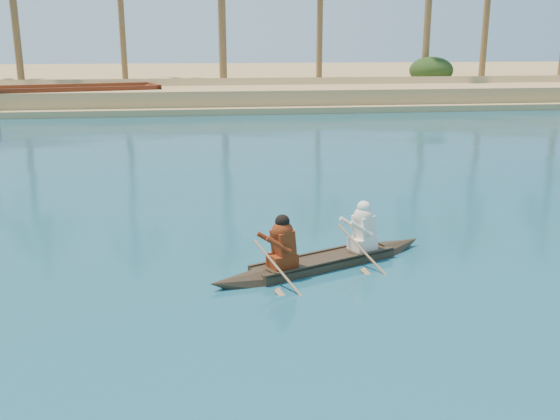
{
  "coord_description": "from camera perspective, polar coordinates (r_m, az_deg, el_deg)",
  "views": [
    {
      "loc": [
        0.27,
        -14.24,
        4.12
      ],
      "look_at": [
        2.04,
        -2.17,
        0.82
      ],
      "focal_mm": 40.0,
      "sensor_mm": 36.0,
      "label": 1
    }
  ],
  "objects": [
    {
      "name": "shrub_cluster",
      "position": [
        45.83,
        -8.85,
        11.31
      ],
      "size": [
        100.0,
        6.0,
        2.4
      ],
      "primitive_type": null,
      "color": "#183212",
      "rests_on": "ground"
    },
    {
      "name": "ground",
      "position": [
        14.82,
        -9.07,
        -1.2
      ],
      "size": [
        160.0,
        160.0,
        0.0
      ],
      "primitive_type": "plane",
      "color": "#0C3751",
      "rests_on": "ground"
    },
    {
      "name": "canoe",
      "position": [
        11.83,
        4.04,
        -3.99
      ],
      "size": [
        4.66,
        2.51,
        1.32
      ],
      "rotation": [
        0.0,
        0.0,
        0.41
      ],
      "color": "#32271B",
      "rests_on": "ground"
    },
    {
      "name": "sandy_embankment",
      "position": [
        61.23,
        -8.77,
        11.61
      ],
      "size": [
        150.0,
        51.0,
        1.5
      ],
      "color": "tan",
      "rests_on": "ground"
    },
    {
      "name": "barge_mid",
      "position": [
        40.64,
        -18.87,
        9.43
      ],
      "size": [
        11.45,
        5.93,
        1.82
      ],
      "rotation": [
        0.0,
        0.0,
        0.22
      ],
      "color": "#5B2113",
      "rests_on": "ground"
    }
  ]
}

